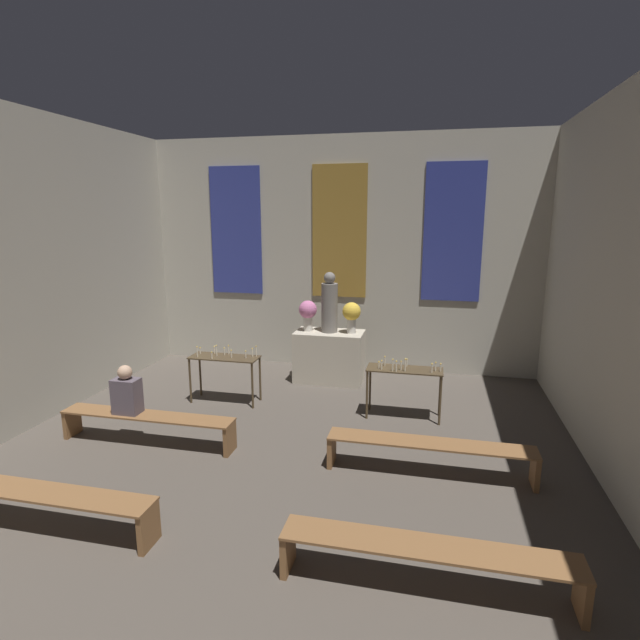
{
  "coord_description": "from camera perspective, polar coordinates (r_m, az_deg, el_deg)",
  "views": [
    {
      "loc": [
        1.85,
        1.44,
        3.15
      ],
      "look_at": [
        0.0,
        9.58,
        1.36
      ],
      "focal_mm": 28.0,
      "sensor_mm": 36.0,
      "label": 1
    }
  ],
  "objects": [
    {
      "name": "wall_back",
      "position": [
        10.15,
        2.28,
        7.58
      ],
      "size": [
        8.05,
        0.16,
        4.64
      ],
      "color": "#B2AD9E",
      "rests_on": "ground_plane"
    },
    {
      "name": "altar",
      "position": [
        9.51,
        1.07,
        -4.17
      ],
      "size": [
        1.28,
        0.71,
        0.96
      ],
      "color": "#BCB29E",
      "rests_on": "ground_plane"
    },
    {
      "name": "statue",
      "position": [
        9.28,
        1.09,
        1.74
      ],
      "size": [
        0.3,
        0.3,
        1.13
      ],
      "color": "slate",
      "rests_on": "altar"
    },
    {
      "name": "flower_vase_left",
      "position": [
        9.4,
        -1.4,
        0.93
      ],
      "size": [
        0.34,
        0.34,
        0.58
      ],
      "color": "beige",
      "rests_on": "altar"
    },
    {
      "name": "flower_vase_right",
      "position": [
        9.23,
        3.62,
        0.71
      ],
      "size": [
        0.34,
        0.34,
        0.58
      ],
      "color": "beige",
      "rests_on": "altar"
    },
    {
      "name": "candle_rack_left",
      "position": [
        8.55,
        -10.83,
        -4.86
      ],
      "size": [
        1.16,
        0.43,
        0.98
      ],
      "color": "#473823",
      "rests_on": "ground_plane"
    },
    {
      "name": "candle_rack_right",
      "position": [
        7.88,
        9.62,
        -6.3
      ],
      "size": [
        1.16,
        0.43,
        0.99
      ],
      "color": "#473823",
      "rests_on": "ground_plane"
    },
    {
      "name": "pew_third_left",
      "position": [
        6.03,
        -29.44,
        -17.45
      ],
      "size": [
        2.49,
        0.36,
        0.43
      ],
      "color": "brown",
      "rests_on": "ground_plane"
    },
    {
      "name": "pew_third_right",
      "position": [
        4.72,
        12.1,
        -24.9
      ],
      "size": [
        2.49,
        0.36,
        0.43
      ],
      "color": "brown",
      "rests_on": "ground_plane"
    },
    {
      "name": "pew_back_left",
      "position": [
        7.43,
        -19.13,
        -10.89
      ],
      "size": [
        2.49,
        0.36,
        0.43
      ],
      "color": "brown",
      "rests_on": "ground_plane"
    },
    {
      "name": "pew_back_right",
      "position": [
        6.41,
        12.41,
        -14.29
      ],
      "size": [
        2.49,
        0.36,
        0.43
      ],
      "color": "brown",
      "rests_on": "ground_plane"
    },
    {
      "name": "person_seated",
      "position": [
        7.44,
        -21.23,
        -7.73
      ],
      "size": [
        0.36,
        0.24,
        0.69
      ],
      "color": "#564C56",
      "rests_on": "pew_back_left"
    }
  ]
}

